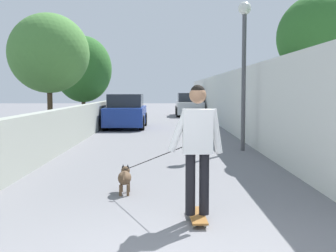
{
  "coord_description": "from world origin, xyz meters",
  "views": [
    {
      "loc": [
        -3.79,
        -0.11,
        1.7
      ],
      "look_at": [
        4.75,
        -0.16,
        1.0
      ],
      "focal_mm": 46.29,
      "sensor_mm": 36.0,
      "label": 1
    }
  ],
  "objects_px": {
    "dog": "(125,177)",
    "car_far": "(189,105)",
    "tree_left_near": "(49,53)",
    "tree_right_far": "(324,38)",
    "car_near": "(126,112)",
    "tree_left_distant": "(83,69)",
    "lamp_post": "(244,49)",
    "skateboard": "(197,216)",
    "person_skateboarder": "(197,139)"
  },
  "relations": [
    {
      "from": "dog",
      "to": "car_far",
      "type": "height_order",
      "value": "car_far"
    },
    {
      "from": "tree_left_near",
      "to": "tree_right_far",
      "type": "bearing_deg",
      "value": -122.64
    },
    {
      "from": "tree_right_far",
      "to": "car_near",
      "type": "distance_m",
      "value": 10.56
    },
    {
      "from": "tree_left_distant",
      "to": "lamp_post",
      "type": "relative_size",
      "value": 1.09
    },
    {
      "from": "tree_right_far",
      "to": "lamp_post",
      "type": "distance_m",
      "value": 2.12
    },
    {
      "from": "skateboard",
      "to": "car_far",
      "type": "height_order",
      "value": "car_far"
    },
    {
      "from": "tree_left_distant",
      "to": "car_near",
      "type": "height_order",
      "value": "tree_left_distant"
    },
    {
      "from": "car_near",
      "to": "car_far",
      "type": "distance_m",
      "value": 9.97
    },
    {
      "from": "lamp_post",
      "to": "dog",
      "type": "height_order",
      "value": "lamp_post"
    },
    {
      "from": "lamp_post",
      "to": "car_far",
      "type": "distance_m",
      "value": 17.05
    },
    {
      "from": "tree_left_near",
      "to": "car_far",
      "type": "distance_m",
      "value": 13.93
    },
    {
      "from": "tree_left_distant",
      "to": "car_far",
      "type": "relative_size",
      "value": 1.04
    },
    {
      "from": "tree_left_near",
      "to": "car_far",
      "type": "bearing_deg",
      "value": -26.29
    },
    {
      "from": "dog",
      "to": "car_near",
      "type": "xyz_separation_m",
      "value": [
        12.67,
        1.14,
        0.44
      ]
    },
    {
      "from": "tree_left_near",
      "to": "skateboard",
      "type": "distance_m",
      "value": 12.64
    },
    {
      "from": "skateboard",
      "to": "person_skateboarder",
      "type": "distance_m",
      "value": 1.01
    },
    {
      "from": "tree_left_near",
      "to": "lamp_post",
      "type": "relative_size",
      "value": 1.12
    },
    {
      "from": "tree_left_distant",
      "to": "skateboard",
      "type": "height_order",
      "value": "tree_left_distant"
    },
    {
      "from": "person_skateboarder",
      "to": "dog",
      "type": "relative_size",
      "value": 0.92
    },
    {
      "from": "lamp_post",
      "to": "tree_right_far",
      "type": "bearing_deg",
      "value": -115.1
    },
    {
      "from": "tree_left_near",
      "to": "dog",
      "type": "xyz_separation_m",
      "value": [
        -9.74,
        -3.81,
        -2.85
      ]
    },
    {
      "from": "tree_left_near",
      "to": "car_far",
      "type": "height_order",
      "value": "tree_left_near"
    },
    {
      "from": "tree_left_distant",
      "to": "dog",
      "type": "bearing_deg",
      "value": -166.96
    },
    {
      "from": "tree_right_far",
      "to": "person_skateboarder",
      "type": "height_order",
      "value": "tree_right_far"
    },
    {
      "from": "skateboard",
      "to": "person_skateboarder",
      "type": "height_order",
      "value": "person_skateboarder"
    },
    {
      "from": "tree_right_far",
      "to": "car_far",
      "type": "bearing_deg",
      "value": 8.03
    },
    {
      "from": "person_skateboarder",
      "to": "car_far",
      "type": "distance_m",
      "value": 23.58
    },
    {
      "from": "tree_left_near",
      "to": "lamp_post",
      "type": "distance_m",
      "value": 8.11
    },
    {
      "from": "lamp_post",
      "to": "dog",
      "type": "xyz_separation_m",
      "value": [
        -5.13,
        2.87,
        -2.58
      ]
    },
    {
      "from": "tree_right_far",
      "to": "skateboard",
      "type": "height_order",
      "value": "tree_right_far"
    },
    {
      "from": "skateboard",
      "to": "car_near",
      "type": "relative_size",
      "value": 0.21
    },
    {
      "from": "lamp_post",
      "to": "skateboard",
      "type": "distance_m",
      "value": 7.42
    },
    {
      "from": "dog",
      "to": "car_far",
      "type": "xyz_separation_m",
      "value": [
        22.04,
        -2.27,
        0.44
      ]
    },
    {
      "from": "tree_left_distant",
      "to": "dog",
      "type": "height_order",
      "value": "tree_left_distant"
    },
    {
      "from": "tree_left_distant",
      "to": "dog",
      "type": "distance_m",
      "value": 16.35
    },
    {
      "from": "tree_left_near",
      "to": "tree_right_far",
      "type": "xyz_separation_m",
      "value": [
        -5.5,
        -8.59,
        -0.06
      ]
    },
    {
      "from": "lamp_post",
      "to": "person_skateboarder",
      "type": "bearing_deg",
      "value": 164.98
    },
    {
      "from": "tree_left_near",
      "to": "tree_right_far",
      "type": "relative_size",
      "value": 1.1
    },
    {
      "from": "car_far",
      "to": "tree_left_near",
      "type": "bearing_deg",
      "value": 153.71
    },
    {
      "from": "dog",
      "to": "car_near",
      "type": "height_order",
      "value": "car_near"
    },
    {
      "from": "tree_left_near",
      "to": "person_skateboarder",
      "type": "xyz_separation_m",
      "value": [
        -11.25,
        -4.89,
        -2.05
      ]
    },
    {
      "from": "lamp_post",
      "to": "skateboard",
      "type": "height_order",
      "value": "lamp_post"
    },
    {
      "from": "lamp_post",
      "to": "car_far",
      "type": "bearing_deg",
      "value": 2.03
    },
    {
      "from": "tree_left_near",
      "to": "skateboard",
      "type": "relative_size",
      "value": 5.77
    },
    {
      "from": "tree_left_near",
      "to": "person_skateboarder",
      "type": "distance_m",
      "value": 12.44
    },
    {
      "from": "tree_right_far",
      "to": "car_far",
      "type": "relative_size",
      "value": 0.96
    },
    {
      "from": "tree_left_near",
      "to": "lamp_post",
      "type": "height_order",
      "value": "tree_left_near"
    },
    {
      "from": "tree_right_far",
      "to": "dog",
      "type": "bearing_deg",
      "value": 131.57
    },
    {
      "from": "tree_left_distant",
      "to": "person_skateboarder",
      "type": "distance_m",
      "value": 17.97
    },
    {
      "from": "lamp_post",
      "to": "tree_left_distant",
      "type": "bearing_deg",
      "value": 31.55
    }
  ]
}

